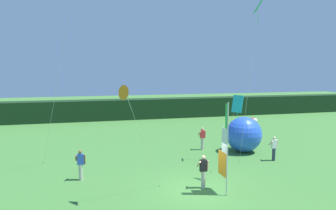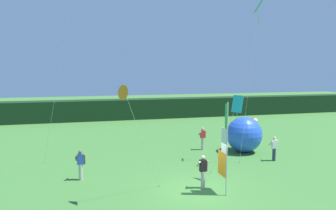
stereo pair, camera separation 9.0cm
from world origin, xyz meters
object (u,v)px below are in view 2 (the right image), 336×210
object	(u,v)px
person_far_right	(274,148)
inflatable_balloon	(244,134)
kite_orange_delta_1	(125,93)
person_near_banner	(203,138)
person_mid_field	(203,171)
banner_flag	(224,150)
kite_cyan_diamond_0	(236,107)
kite_green_diamond_2	(258,14)
person_far_left	(80,164)

from	to	relation	value
person_far_right	inflatable_balloon	bearing A→B (deg)	108.14
inflatable_balloon	kite_orange_delta_1	world-z (taller)	kite_orange_delta_1
person_near_banner	person_mid_field	bearing A→B (deg)	-110.47
banner_flag	kite_orange_delta_1	world-z (taller)	kite_orange_delta_1
person_mid_field	person_far_right	xyz separation A→B (m)	(6.36, 3.43, -0.04)
kite_orange_delta_1	person_mid_field	bearing A→B (deg)	12.74
person_near_banner	person_far_right	world-z (taller)	person_near_banner
kite_cyan_diamond_0	kite_green_diamond_2	xyz separation A→B (m)	(2.84, 3.02, 5.48)
person_mid_field	person_far_left	xyz separation A→B (m)	(-6.13, 2.81, -0.02)
kite_orange_delta_1	person_far_left	bearing A→B (deg)	119.35
person_mid_field	person_far_left	world-z (taller)	person_mid_field
person_mid_field	person_far_right	distance (m)	7.23
person_mid_field	kite_cyan_diamond_0	xyz separation A→B (m)	(2.15, 0.71, 3.18)
banner_flag	person_near_banner	bearing A→B (deg)	76.39
kite_cyan_diamond_0	kite_orange_delta_1	xyz separation A→B (m)	(-6.19, -1.62, 0.95)
person_far_right	kite_orange_delta_1	xyz separation A→B (m)	(-10.40, -4.34, 4.18)
kite_green_diamond_2	person_mid_field	bearing A→B (deg)	-143.24
banner_flag	inflatable_balloon	bearing A→B (deg)	55.44
inflatable_balloon	kite_green_diamond_2	distance (m)	8.59
inflatable_balloon	kite_green_diamond_2	xyz separation A→B (m)	(-0.52, -2.29, 8.26)
person_far_right	person_mid_field	bearing A→B (deg)	-151.67
person_mid_field	kite_cyan_diamond_0	distance (m)	3.90
person_far_left	person_near_banner	bearing A→B (deg)	27.11
kite_cyan_diamond_0	kite_orange_delta_1	distance (m)	6.47
person_far_left	kite_green_diamond_2	size ratio (longest dim) A/B	0.16
person_near_banner	person_mid_field	distance (m)	7.85
person_mid_field	person_far_left	bearing A→B (deg)	155.37
kite_orange_delta_1	kite_green_diamond_2	distance (m)	11.11
person_far_right	kite_cyan_diamond_0	size ratio (longest dim) A/B	0.35
kite_green_diamond_2	person_far_left	bearing A→B (deg)	-175.27
person_far_left	person_far_right	xyz separation A→B (m)	(12.49, 0.62, -0.03)
banner_flag	kite_cyan_diamond_0	world-z (taller)	kite_cyan_diamond_0
inflatable_balloon	kite_orange_delta_1	xyz separation A→B (m)	(-9.55, -6.93, 3.73)
person_near_banner	kite_green_diamond_2	distance (m)	9.66
inflatable_balloon	kite_orange_delta_1	distance (m)	12.38
person_far_left	kite_cyan_diamond_0	world-z (taller)	kite_cyan_diamond_0
person_near_banner	person_far_left	bearing A→B (deg)	-152.89
banner_flag	person_far_left	bearing A→B (deg)	151.68
person_far_right	person_far_left	bearing A→B (deg)	-177.16
person_far_left	inflatable_balloon	xyz separation A→B (m)	(11.64, 3.21, 0.42)
kite_orange_delta_1	banner_flag	bearing A→B (deg)	0.19
person_far_left	kite_green_diamond_2	xyz separation A→B (m)	(11.12, 0.92, 8.68)
kite_cyan_diamond_0	kite_orange_delta_1	bearing A→B (deg)	-165.33
kite_orange_delta_1	person_near_banner	bearing A→B (deg)	50.64
person_mid_field	kite_orange_delta_1	distance (m)	5.85
banner_flag	kite_green_diamond_2	size ratio (longest dim) A/B	0.43
person_mid_field	inflatable_balloon	distance (m)	8.17
person_mid_field	kite_orange_delta_1	bearing A→B (deg)	-167.26
person_mid_field	person_far_right	world-z (taller)	person_mid_field
person_far_left	inflatable_balloon	world-z (taller)	inflatable_balloon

